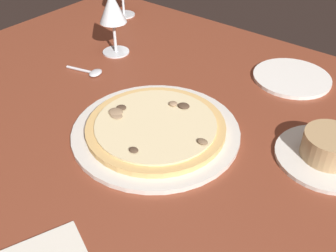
{
  "coord_description": "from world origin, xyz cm",
  "views": [
    {
      "loc": [
        34.54,
        -47.39,
        52.98
      ],
      "look_at": [
        -2.88,
        -0.28,
        7.0
      ],
      "focal_mm": 41.86,
      "sensor_mm": 36.0,
      "label": 1
    }
  ],
  "objects_px": {
    "pizza_main": "(156,129)",
    "spoon": "(92,72)",
    "wine_glass_far": "(112,10)",
    "side_plate": "(292,78)",
    "ramekin_on_saucer": "(328,150)"
  },
  "relations": [
    {
      "from": "pizza_main",
      "to": "ramekin_on_saucer",
      "type": "bearing_deg",
      "value": 25.0
    },
    {
      "from": "side_plate",
      "to": "spoon",
      "type": "bearing_deg",
      "value": -144.68
    },
    {
      "from": "pizza_main",
      "to": "ramekin_on_saucer",
      "type": "height_order",
      "value": "ramekin_on_saucer"
    },
    {
      "from": "pizza_main",
      "to": "side_plate",
      "type": "height_order",
      "value": "pizza_main"
    },
    {
      "from": "wine_glass_far",
      "to": "side_plate",
      "type": "distance_m",
      "value": 0.48
    },
    {
      "from": "spoon",
      "to": "pizza_main",
      "type": "bearing_deg",
      "value": -16.76
    },
    {
      "from": "pizza_main",
      "to": "spoon",
      "type": "relative_size",
      "value": 3.3
    },
    {
      "from": "wine_glass_far",
      "to": "side_plate",
      "type": "height_order",
      "value": "wine_glass_far"
    },
    {
      "from": "wine_glass_far",
      "to": "spoon",
      "type": "xyz_separation_m",
      "value": [
        0.03,
        -0.12,
        -0.12
      ]
    },
    {
      "from": "wine_glass_far",
      "to": "side_plate",
      "type": "relative_size",
      "value": 0.9
    },
    {
      "from": "ramekin_on_saucer",
      "to": "spoon",
      "type": "height_order",
      "value": "ramekin_on_saucer"
    },
    {
      "from": "ramekin_on_saucer",
      "to": "wine_glass_far",
      "type": "height_order",
      "value": "wine_glass_far"
    },
    {
      "from": "spoon",
      "to": "side_plate",
      "type": "bearing_deg",
      "value": 35.32
    },
    {
      "from": "pizza_main",
      "to": "spoon",
      "type": "height_order",
      "value": "pizza_main"
    },
    {
      "from": "ramekin_on_saucer",
      "to": "pizza_main",
      "type": "bearing_deg",
      "value": -155.0
    }
  ]
}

